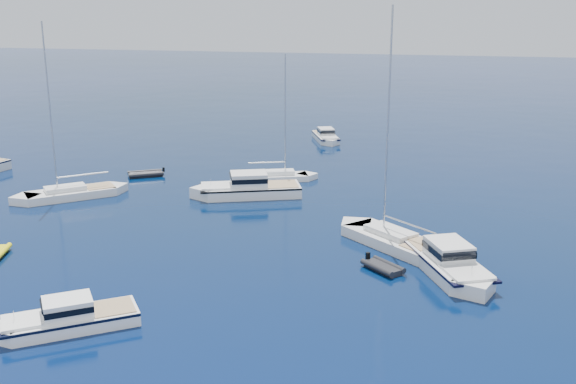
% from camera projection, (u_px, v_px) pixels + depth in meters
% --- Properties ---
extents(ground, '(400.00, 400.00, 0.00)m').
position_uv_depth(ground, '(108.00, 372.00, 30.65)').
color(ground, '#08184E').
rests_on(ground, ground).
extents(motor_cruiser_right, '(6.87, 10.04, 2.55)m').
position_uv_depth(motor_cruiser_right, '(448.00, 273.00, 41.94)').
color(motor_cruiser_right, silver).
rests_on(motor_cruiser_right, ground).
extents(motor_cruiser_left, '(7.93, 6.74, 2.11)m').
position_uv_depth(motor_cruiser_left, '(66.00, 329.00, 34.76)').
color(motor_cruiser_left, white).
rests_on(motor_cruiser_left, ground).
extents(motor_cruiser_centre, '(10.67, 6.66, 2.69)m').
position_uv_depth(motor_cruiser_centre, '(247.00, 196.00, 58.56)').
color(motor_cruiser_centre, white).
rests_on(motor_cruiser_centre, ground).
extents(motor_cruiser_horizon, '(4.99, 7.86, 1.98)m').
position_uv_depth(motor_cruiser_horizon, '(326.00, 141.00, 82.02)').
color(motor_cruiser_horizon, white).
rests_on(motor_cruiser_horizon, ground).
extents(sailboat_mid_r, '(10.54, 9.61, 16.67)m').
position_uv_depth(sailboat_mid_r, '(395.00, 246.00, 46.50)').
color(sailboat_mid_r, silver).
rests_on(sailboat_mid_r, ground).
extents(sailboat_mid_l, '(9.57, 9.00, 15.34)m').
position_uv_depth(sailboat_mid_l, '(71.00, 198.00, 58.13)').
color(sailboat_mid_l, white).
rests_on(sailboat_mid_l, ground).
extents(sailboat_centre, '(8.50, 5.03, 12.18)m').
position_uv_depth(sailboat_centre, '(277.00, 180.00, 63.89)').
color(sailboat_centre, white).
rests_on(sailboat_centre, ground).
extents(tender_grey_near, '(3.24, 3.15, 0.95)m').
position_uv_depth(tender_grey_near, '(383.00, 270.00, 42.34)').
color(tender_grey_near, black).
rests_on(tender_grey_near, ground).
extents(tender_grey_far, '(3.97, 3.46, 0.95)m').
position_uv_depth(tender_grey_far, '(146.00, 176.00, 65.33)').
color(tender_grey_far, black).
rests_on(tender_grey_far, ground).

